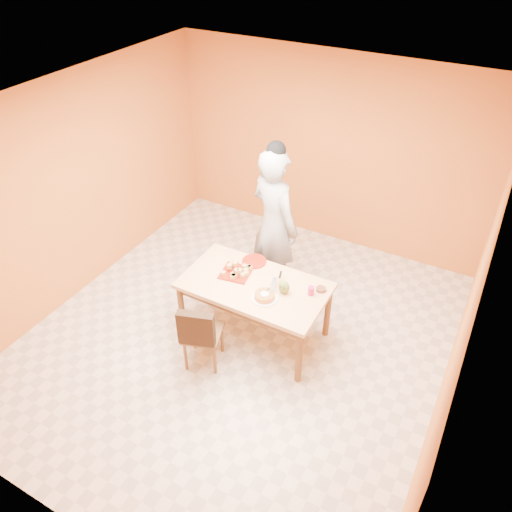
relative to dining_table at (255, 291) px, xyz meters
The scene contains 17 objects.
floor 0.70m from the dining_table, 130.61° to the right, with size 5.00×5.00×0.00m, color beige.
ceiling 2.05m from the dining_table, 130.61° to the right, with size 5.00×5.00×0.00m, color white.
wall_back 2.44m from the dining_table, 93.33° to the left, with size 4.50×4.50×0.00m, color #CA742E.
wall_left 2.49m from the dining_table, behind, with size 5.00×5.00×0.00m, color #CA742E.
wall_right 2.23m from the dining_table, ahead, with size 5.00×5.00×0.00m, color #CA742E.
dining_table is the anchor object (origin of this frame).
dining_chair 0.74m from the dining_table, 114.09° to the right, with size 0.52×0.58×0.88m.
pastry_pile 0.32m from the dining_table, 167.13° to the left, with size 0.29×0.29×0.09m, color #DDB55E, non-canonical shape.
person 0.93m from the dining_table, 102.86° to the left, with size 0.72×0.48×1.98m, color #949497.
pastry_platter 0.30m from the dining_table, 167.13° to the left, with size 0.32×0.32×0.02m, color maroon.
red_dinner_plate 0.41m from the dining_table, 119.21° to the left, with size 0.28×0.28×0.02m, color maroon.
white_cake_plate 0.28m from the dining_table, 37.04° to the right, with size 0.28×0.28×0.01m, color white.
sponge_cake 0.29m from the dining_table, 37.04° to the right, with size 0.22×0.22×0.05m, color orange.
cake_server 0.27m from the dining_table, ahead, with size 0.05×0.23×0.01m, color silver.
egg_ornament 0.39m from the dining_table, ahead, with size 0.12×0.10×0.16m, color olive.
magenta_glass 0.64m from the dining_table, 12.80° to the left, with size 0.07×0.07×0.10m, color #B81B5A.
checker_tin 0.73m from the dining_table, 20.13° to the left, with size 0.11×0.11×0.03m, color black.
Camera 1 is at (2.17, -3.52, 4.27)m, focal length 35.00 mm.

